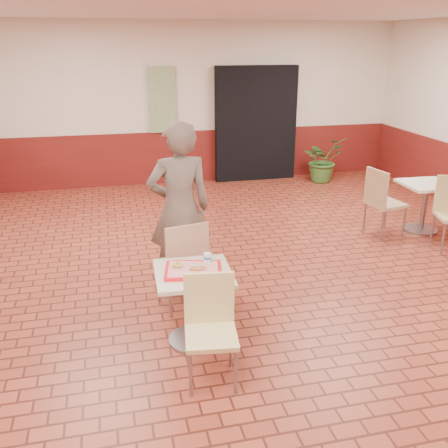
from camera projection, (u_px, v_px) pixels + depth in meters
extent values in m
cube|color=maroon|center=(277.00, 300.00, 5.41)|extent=(8.00, 10.00, 0.01)
cube|color=beige|center=(194.00, 104.00, 9.45)|extent=(8.00, 0.01, 3.00)
cube|color=#601612|center=(195.00, 156.00, 9.78)|extent=(8.00, 0.04, 1.00)
cube|color=black|center=(256.00, 124.00, 9.74)|extent=(1.60, 0.22, 2.20)
cube|color=gray|center=(162.00, 100.00, 9.23)|extent=(0.50, 0.03, 1.20)
cube|color=beige|center=(193.00, 274.00, 4.44)|extent=(0.67, 0.67, 0.04)
cylinder|color=gray|center=(194.00, 309.00, 4.56)|extent=(0.07, 0.07, 0.67)
cylinder|color=gray|center=(195.00, 339.00, 4.67)|extent=(0.49, 0.49, 0.03)
cube|color=#E5CF89|center=(211.00, 336.00, 3.98)|extent=(0.46, 0.46, 0.04)
cube|color=#E5CF89|center=(209.00, 298.00, 4.07)|extent=(0.41, 0.08, 0.45)
cylinder|color=gray|center=(191.00, 375.00, 3.87)|extent=(0.03, 0.03, 0.40)
cylinder|color=gray|center=(236.00, 372.00, 3.91)|extent=(0.03, 0.03, 0.40)
cylinder|color=gray|center=(189.00, 349.00, 4.20)|extent=(0.03, 0.03, 0.40)
cylinder|color=gray|center=(230.00, 346.00, 4.24)|extent=(0.03, 0.03, 0.40)
cube|color=tan|center=(181.00, 265.00, 5.15)|extent=(0.53, 0.53, 0.04)
cube|color=tan|center=(187.00, 249.00, 4.88)|extent=(0.44, 0.12, 0.49)
cylinder|color=gray|center=(192.00, 275.00, 5.47)|extent=(0.03, 0.03, 0.44)
cylinder|color=gray|center=(158.00, 282.00, 5.32)|extent=(0.03, 0.03, 0.44)
cylinder|color=gray|center=(206.00, 290.00, 5.15)|extent=(0.03, 0.03, 0.44)
cylinder|color=gray|center=(170.00, 298.00, 4.99)|extent=(0.03, 0.03, 0.44)
imported|color=#63574D|center=(180.00, 209.00, 5.34)|extent=(0.72, 0.50, 1.89)
cube|color=red|center=(193.00, 270.00, 4.43)|extent=(0.49, 0.38, 0.03)
cube|color=#E18585|center=(193.00, 269.00, 4.42)|extent=(0.44, 0.33, 0.00)
torus|color=gold|center=(178.00, 265.00, 4.46)|extent=(0.13, 0.13, 0.03)
ellipsoid|color=#EFA646|center=(198.00, 268.00, 4.40)|extent=(0.15, 0.09, 0.04)
cube|color=white|center=(198.00, 265.00, 4.39)|extent=(0.13, 0.07, 0.01)
ellipsoid|color=gold|center=(191.00, 269.00, 4.39)|extent=(0.03, 0.03, 0.02)
cylinder|color=silver|center=(208.00, 258.00, 4.53)|extent=(0.07, 0.07, 0.09)
cylinder|color=blue|center=(208.00, 257.00, 4.52)|extent=(0.07, 0.07, 0.02)
cube|color=beige|center=(427.00, 184.00, 7.14)|extent=(0.68, 0.68, 0.04)
cylinder|color=gray|center=(424.00, 208.00, 7.27)|extent=(0.08, 0.08, 0.68)
cylinder|color=gray|center=(421.00, 229.00, 7.38)|extent=(0.49, 0.49, 0.03)
cube|color=tan|center=(386.00, 204.00, 7.08)|extent=(0.52, 0.52, 0.04)
cube|color=tan|center=(376.00, 187.00, 6.91)|extent=(0.11, 0.45, 0.49)
cylinder|color=gray|center=(404.00, 222.00, 7.07)|extent=(0.03, 0.03, 0.44)
cylinder|color=gray|center=(386.00, 214.00, 7.40)|extent=(0.03, 0.03, 0.44)
cylinder|color=gray|center=(382.00, 226.00, 6.93)|extent=(0.03, 0.03, 0.44)
cylinder|color=gray|center=(364.00, 217.00, 7.26)|extent=(0.03, 0.03, 0.44)
cylinder|color=gray|center=(443.00, 239.00, 6.47)|extent=(0.03, 0.03, 0.44)
cylinder|color=gray|center=(432.00, 228.00, 6.83)|extent=(0.03, 0.03, 0.44)
imported|color=#386729|center=(323.00, 159.00, 9.80)|extent=(0.98, 0.92, 0.88)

